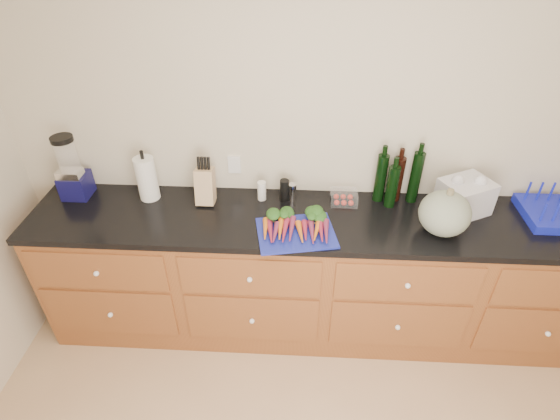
# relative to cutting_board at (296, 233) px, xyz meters

# --- Properties ---
(wall_back) EXTENTS (4.10, 0.05, 2.60)m
(wall_back) POSITION_rel_cutting_board_xyz_m (0.19, 0.48, 0.35)
(wall_back) COLOR beige
(wall_back) RESTS_ON ground
(cabinets) EXTENTS (3.60, 0.64, 0.90)m
(cabinets) POSITION_rel_cutting_board_xyz_m (0.19, 0.16, -0.49)
(cabinets) COLOR brown
(cabinets) RESTS_ON ground
(countertop) EXTENTS (3.64, 0.62, 0.04)m
(countertop) POSITION_rel_cutting_board_xyz_m (0.19, 0.16, -0.03)
(countertop) COLOR black
(countertop) RESTS_ON cabinets
(cutting_board) EXTENTS (0.49, 0.41, 0.01)m
(cutting_board) POSITION_rel_cutting_board_xyz_m (0.00, 0.00, 0.00)
(cutting_board) COLOR navy
(cutting_board) RESTS_ON countertop
(carrots) EXTENTS (0.39, 0.29, 0.06)m
(carrots) POSITION_rel_cutting_board_xyz_m (-0.00, 0.04, 0.03)
(carrots) COLOR orange
(carrots) RESTS_ON cutting_board
(squash) EXTENTS (0.29, 0.29, 0.26)m
(squash) POSITION_rel_cutting_board_xyz_m (0.83, 0.07, 0.12)
(squash) COLOR slate
(squash) RESTS_ON countertop
(blender_appliance) EXTENTS (0.16, 0.16, 0.42)m
(blender_appliance) POSITION_rel_cutting_board_xyz_m (-1.41, 0.32, 0.18)
(blender_appliance) COLOR #0F0E41
(blender_appliance) RESTS_ON countertop
(paper_towel) EXTENTS (0.13, 0.13, 0.28)m
(paper_towel) POSITION_rel_cutting_board_xyz_m (-0.94, 0.32, 0.14)
(paper_towel) COLOR white
(paper_towel) RESTS_ON countertop
(knife_block) EXTENTS (0.11, 0.11, 0.22)m
(knife_block) POSITION_rel_cutting_board_xyz_m (-0.57, 0.30, 0.11)
(knife_block) COLOR tan
(knife_block) RESTS_ON countertop
(grinder_salt) EXTENTS (0.05, 0.05, 0.13)m
(grinder_salt) POSITION_rel_cutting_board_xyz_m (-0.23, 0.34, 0.06)
(grinder_salt) COLOR white
(grinder_salt) RESTS_ON countertop
(grinder_pepper) EXTENTS (0.06, 0.06, 0.14)m
(grinder_pepper) POSITION_rel_cutting_board_xyz_m (-0.08, 0.34, 0.07)
(grinder_pepper) COLOR black
(grinder_pepper) RESTS_ON countertop
(canister_chrome) EXTENTS (0.05, 0.05, 0.12)m
(canister_chrome) POSITION_rel_cutting_board_xyz_m (-0.03, 0.34, 0.05)
(canister_chrome) COLOR silver
(canister_chrome) RESTS_ON countertop
(tomato_box) EXTENTS (0.17, 0.13, 0.08)m
(tomato_box) POSITION_rel_cutting_board_xyz_m (0.29, 0.33, 0.03)
(tomato_box) COLOR white
(tomato_box) RESTS_ON countertop
(bottles) EXTENTS (0.28, 0.14, 0.34)m
(bottles) POSITION_rel_cutting_board_xyz_m (0.61, 0.37, 0.15)
(bottles) COLOR black
(bottles) RESTS_ON countertop
(grocery_bag) EXTENTS (0.35, 0.33, 0.21)m
(grocery_bag) POSITION_rel_cutting_board_xyz_m (1.00, 0.28, 0.10)
(grocery_bag) COLOR white
(grocery_bag) RESTS_ON countertop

